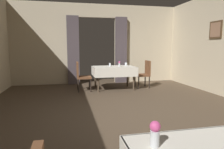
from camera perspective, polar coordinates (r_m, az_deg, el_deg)
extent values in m
plane|color=#4C3D2D|center=(4.09, 4.49, -12.16)|extent=(10.08, 10.08, 0.00)
cube|color=#47331E|center=(6.80, 27.01, 11.08)|extent=(0.03, 0.50, 0.51)
cube|color=#8C664C|center=(6.79, 26.91, 11.10)|extent=(0.01, 0.41, 0.42)
cube|color=beige|center=(7.93, -18.41, 8.09)|extent=(2.50, 0.12, 3.00)
cube|color=beige|center=(8.46, 9.15, 8.33)|extent=(2.50, 0.12, 3.00)
cube|color=beige|center=(8.08, -4.27, 17.35)|extent=(1.40, 0.12, 0.50)
cube|color=#4C4247|center=(7.75, -10.81, 6.61)|extent=(0.44, 0.14, 2.53)
cube|color=#4C4247|center=(8.01, 2.56, 6.77)|extent=(0.44, 0.14, 2.53)
cube|color=silver|center=(1.92, 26.02, -16.72)|extent=(1.52, 0.02, 0.26)
cylinder|color=#4C3D2D|center=(6.34, -3.85, -1.73)|extent=(0.06, 0.06, 0.71)
cylinder|color=#4C3D2D|center=(6.60, 6.10, -1.38)|extent=(0.06, 0.06, 0.71)
cylinder|color=#4C3D2D|center=(7.03, -4.70, -0.81)|extent=(0.06, 0.06, 0.71)
cylinder|color=#4C3D2D|center=(7.27, 4.35, -0.53)|extent=(0.06, 0.06, 0.71)
cube|color=#4C3D2D|center=(6.74, 0.53, 2.02)|extent=(1.31, 0.87, 0.03)
cube|color=silver|center=(6.74, 0.54, 2.19)|extent=(1.37, 0.93, 0.01)
cube|color=silver|center=(6.30, 1.47, 0.53)|extent=(1.37, 0.02, 0.29)
cube|color=silver|center=(7.20, -0.28, 1.43)|extent=(1.37, 0.02, 0.29)
cube|color=silver|center=(6.63, -5.26, 0.86)|extent=(0.02, 0.93, 0.29)
cube|color=silver|center=(6.93, 6.08, 1.14)|extent=(0.02, 0.93, 0.29)
cylinder|color=black|center=(6.76, -6.31, -2.42)|extent=(0.04, 0.04, 0.42)
cylinder|color=black|center=(6.39, -5.96, -3.00)|extent=(0.04, 0.04, 0.42)
cylinder|color=black|center=(6.73, -9.53, -2.52)|extent=(0.04, 0.04, 0.42)
cylinder|color=black|center=(6.36, -9.37, -3.11)|extent=(0.04, 0.04, 0.42)
cube|color=brown|center=(6.52, -7.83, -0.81)|extent=(0.44, 0.44, 0.06)
cube|color=brown|center=(6.48, -9.63, 1.37)|extent=(0.05, 0.42, 0.48)
cylinder|color=black|center=(6.86, 7.46, -2.29)|extent=(0.04, 0.04, 0.42)
cylinder|color=black|center=(7.21, 6.44, -1.78)|extent=(0.04, 0.04, 0.42)
cylinder|color=black|center=(6.99, 10.39, -2.16)|extent=(0.04, 0.04, 0.42)
cylinder|color=black|center=(7.34, 9.26, -1.67)|extent=(0.04, 0.04, 0.42)
cube|color=brown|center=(7.07, 8.42, -0.17)|extent=(0.44, 0.44, 0.06)
cube|color=brown|center=(7.11, 9.97, 1.92)|extent=(0.05, 0.42, 0.48)
cylinder|color=silver|center=(1.40, 11.87, -17.17)|extent=(0.06, 0.06, 0.11)
sphere|color=#D84C8C|center=(1.37, 11.97, -14.00)|extent=(0.07, 0.07, 0.07)
cylinder|color=silver|center=(6.66, 2.08, 2.68)|extent=(0.06, 0.06, 0.12)
sphere|color=#D84C8C|center=(6.66, 2.08, 3.45)|extent=(0.07, 0.07, 0.07)
cylinder|color=silver|center=(6.99, 3.97, 2.89)|extent=(0.08, 0.08, 0.12)
cylinder|color=silver|center=(6.79, -0.58, 2.75)|extent=(0.07, 0.07, 0.11)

